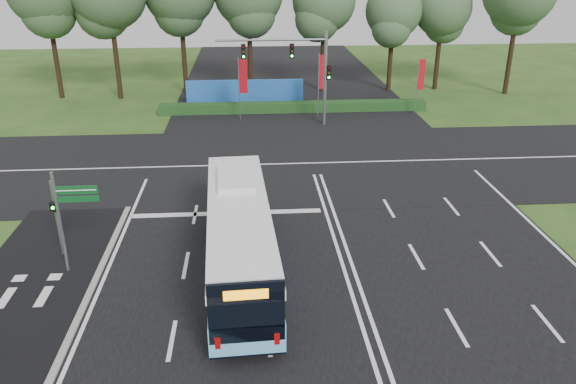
% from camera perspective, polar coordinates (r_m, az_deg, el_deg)
% --- Properties ---
extents(ground, '(120.00, 120.00, 0.00)m').
position_cam_1_polar(ground, '(24.37, 5.39, -6.91)').
color(ground, '#2B4A18').
rests_on(ground, ground).
extents(road_main, '(20.00, 120.00, 0.04)m').
position_cam_1_polar(road_main, '(24.36, 5.39, -6.87)').
color(road_main, black).
rests_on(road_main, ground).
extents(road_cross, '(120.00, 14.00, 0.05)m').
position_cam_1_polar(road_cross, '(35.15, 2.28, 2.92)').
color(road_cross, black).
rests_on(road_cross, ground).
extents(bike_path, '(5.00, 18.00, 0.06)m').
position_cam_1_polar(bike_path, '(23.21, -25.97, -11.03)').
color(bike_path, black).
rests_on(bike_path, ground).
extents(kerb_strip, '(0.25, 18.00, 0.12)m').
position_cam_1_polar(kerb_strip, '(22.41, -20.18, -11.18)').
color(kerb_strip, gray).
rests_on(kerb_strip, ground).
extents(city_bus, '(2.97, 11.77, 3.35)m').
position_cam_1_polar(city_bus, '(22.65, -4.97, -4.50)').
color(city_bus, '#65B9EB').
rests_on(city_bus, ground).
extents(pedestrian_signal, '(0.32, 0.42, 3.49)m').
position_cam_1_polar(pedestrian_signal, '(25.69, -22.47, -2.26)').
color(pedestrian_signal, gray).
rests_on(pedestrian_signal, ground).
extents(street_sign, '(1.72, 0.13, 4.41)m').
position_cam_1_polar(street_sign, '(23.86, -21.51, -1.82)').
color(street_sign, gray).
rests_on(street_sign, ground).
extents(banner_flag_left, '(0.70, 0.24, 4.85)m').
position_cam_1_polar(banner_flag_left, '(44.04, -4.69, 11.25)').
color(banner_flag_left, gray).
rests_on(banner_flag_left, ground).
extents(banner_flag_mid, '(0.70, 0.30, 4.98)m').
position_cam_1_polar(banner_flag_mid, '(45.17, 3.43, 11.68)').
color(banner_flag_mid, gray).
rests_on(banner_flag_mid, ground).
extents(banner_flag_right, '(0.63, 0.29, 4.54)m').
position_cam_1_polar(banner_flag_right, '(46.85, 13.28, 11.20)').
color(banner_flag_right, gray).
rests_on(banner_flag_right, ground).
extents(traffic_light_gantry, '(8.41, 0.28, 7.00)m').
position_cam_1_polar(traffic_light_gantry, '(42.14, 1.37, 12.88)').
color(traffic_light_gantry, gray).
rests_on(traffic_light_gantry, ground).
extents(hedge, '(22.00, 1.20, 0.80)m').
position_cam_1_polar(hedge, '(46.93, 0.59, 8.62)').
color(hedge, '#153B17').
rests_on(hedge, ground).
extents(blue_hoarding, '(10.00, 0.30, 2.20)m').
position_cam_1_polar(blue_hoarding, '(49.04, -4.38, 10.03)').
color(blue_hoarding, blue).
rests_on(blue_hoarding, ground).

